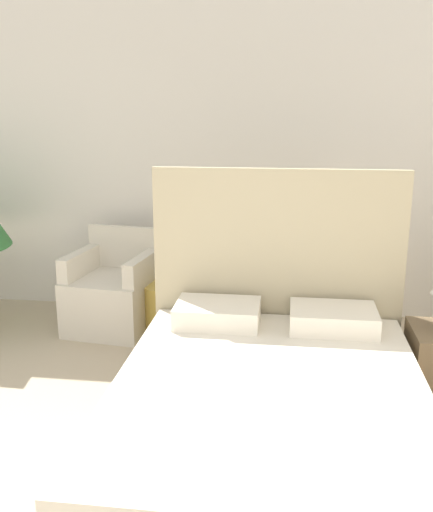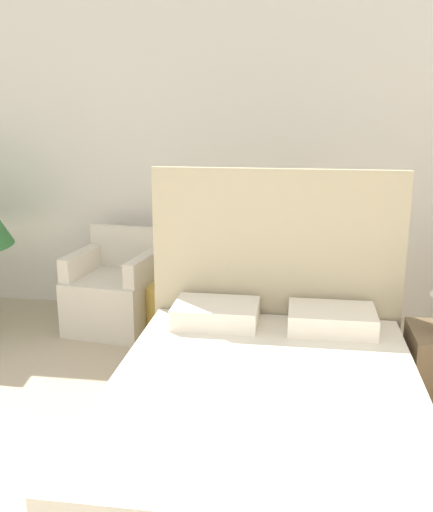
% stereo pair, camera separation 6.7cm
% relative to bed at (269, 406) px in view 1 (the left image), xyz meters
% --- Properties ---
extents(wall_back, '(10.00, 0.06, 2.90)m').
position_rel_bed_xyz_m(wall_back, '(-0.72, 2.34, 1.16)').
color(wall_back, silver).
rests_on(wall_back, ground_plane).
extents(bed, '(1.71, 2.15, 1.50)m').
position_rel_bed_xyz_m(bed, '(0.00, 0.00, 0.00)').
color(bed, '#4C4238').
rests_on(bed, ground_plane).
extents(armchair_near_window_left, '(0.77, 0.77, 0.85)m').
position_rel_bed_xyz_m(armchair_near_window_left, '(-1.43, 1.71, -0.00)').
color(armchair_near_window_left, beige).
rests_on(armchair_near_window_left, ground_plane).
extents(armchair_near_window_right, '(0.69, 0.69, 0.85)m').
position_rel_bed_xyz_m(armchair_near_window_right, '(-0.45, 1.71, -0.00)').
color(armchair_near_window_right, beige).
rests_on(armchair_near_window_right, ground_plane).
extents(side_table, '(0.39, 0.39, 0.43)m').
position_rel_bed_xyz_m(side_table, '(-0.94, 1.67, -0.08)').
color(side_table, gold).
rests_on(side_table, ground_plane).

